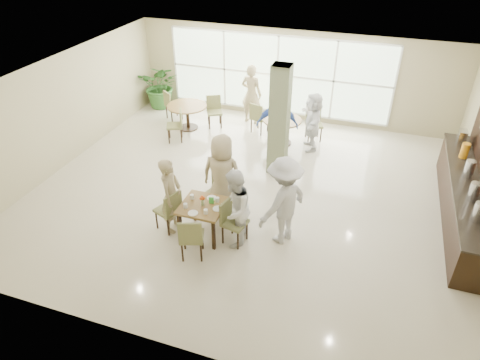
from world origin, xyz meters
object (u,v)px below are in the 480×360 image
(teen_far, at_px, (222,175))
(adult_a, at_px, (277,126))
(teen_standing, at_px, (284,201))
(round_table_right, at_px, (282,125))
(potted_plant, at_px, (161,86))
(teen_left, at_px, (171,195))
(buffet_counter, at_px, (463,197))
(teen_right, at_px, (234,209))
(main_table, at_px, (203,209))
(round_table_left, at_px, (187,110))
(adult_standing, at_px, (251,94))
(adult_b, at_px, (313,121))

(teen_far, relative_size, adult_a, 0.99)
(teen_standing, bearing_deg, round_table_right, -137.34)
(teen_far, xyz_separation_m, adult_a, (0.50, 2.74, 0.01))
(potted_plant, distance_m, adult_a, 5.06)
(teen_standing, bearing_deg, teen_left, -51.73)
(teen_far, bearing_deg, round_table_right, -98.10)
(teen_far, distance_m, adult_a, 2.79)
(buffet_counter, xyz_separation_m, teen_right, (-4.40, -2.34, 0.29))
(main_table, xyz_separation_m, teen_right, (0.69, -0.03, 0.19))
(round_table_left, bearing_deg, round_table_right, -1.02)
(round_table_left, height_order, round_table_right, same)
(round_table_right, height_order, teen_standing, teen_standing)
(buffet_counter, bearing_deg, teen_far, -164.23)
(round_table_right, xyz_separation_m, potted_plant, (-4.51, 1.30, 0.18))
(potted_plant, xyz_separation_m, adult_a, (4.57, -2.16, 0.19))
(buffet_counter, relative_size, teen_left, 2.81)
(round_table_right, height_order, adult_standing, adult_standing)
(adult_a, height_order, adult_b, adult_a)
(main_table, bearing_deg, potted_plant, 124.41)
(round_table_right, relative_size, potted_plant, 0.73)
(potted_plant, bearing_deg, teen_left, -60.57)
(teen_left, xyz_separation_m, teen_standing, (2.26, 0.39, 0.11))
(round_table_right, distance_m, adult_standing, 1.72)
(round_table_left, height_order, buffet_counter, buffet_counter)
(buffet_counter, xyz_separation_m, teen_left, (-5.78, -2.33, 0.28))
(adult_a, bearing_deg, buffet_counter, -29.97)
(teen_far, bearing_deg, buffet_counter, -165.31)
(main_table, distance_m, teen_left, 0.72)
(adult_standing, bearing_deg, teen_far, 108.77)
(teen_far, bearing_deg, round_table_left, -56.38)
(teen_left, xyz_separation_m, adult_standing, (-0.05, 5.63, 0.09))
(buffet_counter, xyz_separation_m, adult_standing, (-5.83, 3.30, 0.38))
(teen_far, distance_m, adult_b, 3.82)
(teen_right, relative_size, teen_standing, 0.88)
(main_table, relative_size, adult_b, 0.53)
(round_table_left, distance_m, round_table_right, 2.98)
(buffet_counter, distance_m, teen_standing, 4.03)
(potted_plant, height_order, teen_standing, teen_standing)
(round_table_left, bearing_deg, teen_right, -55.66)
(teen_left, bearing_deg, buffet_counter, -73.27)
(main_table, height_order, potted_plant, potted_plant)
(round_table_left, height_order, adult_b, adult_b)
(round_table_left, distance_m, adult_standing, 2.04)
(round_table_right, relative_size, adult_b, 0.66)
(round_table_left, bearing_deg, adult_b, -1.17)
(teen_far, relative_size, teen_right, 1.12)
(main_table, bearing_deg, adult_b, 72.80)
(buffet_counter, bearing_deg, potted_plant, 158.92)
(teen_left, bearing_deg, potted_plant, 24.25)
(buffet_counter, relative_size, potted_plant, 3.11)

